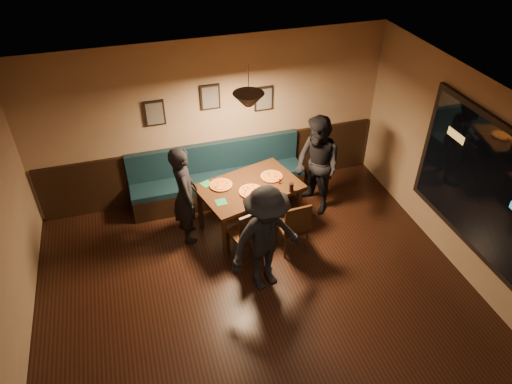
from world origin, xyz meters
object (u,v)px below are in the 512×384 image
at_px(booth_bench, 218,176).
at_px(chair_near_right, 292,225).
at_px(soda_glass, 291,187).
at_px(tabasco_bottle, 280,181).
at_px(dining_table, 250,206).
at_px(diner_left, 185,195).
at_px(chair_near_left, 246,232).
at_px(diner_front, 266,240).
at_px(diner_right, 317,166).

height_order(booth_bench, chair_near_right, booth_bench).
bearing_deg(soda_glass, tabasco_bottle, 113.15).
relative_size(dining_table, tabasco_bottle, 13.50).
bearing_deg(dining_table, diner_left, 161.42).
xyz_separation_m(chair_near_left, diner_front, (0.12, -0.60, 0.35)).
distance_m(chair_near_left, soda_glass, 0.99).
xyz_separation_m(chair_near_right, diner_left, (-1.47, 0.75, 0.35)).
relative_size(dining_table, diner_left, 0.93).
height_order(diner_left, tabasco_bottle, diner_left).
relative_size(booth_bench, soda_glass, 20.30).
bearing_deg(chair_near_left, chair_near_right, -17.95).
xyz_separation_m(diner_left, diner_front, (0.86, -1.33, 0.01)).
relative_size(booth_bench, diner_left, 1.83).
height_order(dining_table, diner_front, diner_front).
relative_size(chair_near_right, diner_left, 0.57).
relative_size(diner_left, diner_right, 0.95).
bearing_deg(chair_near_right, diner_front, -139.25).
relative_size(chair_near_right, diner_right, 0.54).
bearing_deg(chair_near_left, soda_glass, 5.97).
distance_m(soda_glass, tabasco_bottle, 0.26).
xyz_separation_m(chair_near_left, diner_right, (1.46, 0.82, 0.37)).
height_order(diner_front, tabasco_bottle, diner_front).
height_order(chair_near_right, diner_left, diner_left).
height_order(diner_left, diner_front, diner_front).
xyz_separation_m(dining_table, diner_left, (-1.00, 0.06, 0.41)).
height_order(chair_near_left, soda_glass, chair_near_left).
distance_m(booth_bench, tabasco_bottle, 1.28).
distance_m(booth_bench, chair_near_left, 1.54).
xyz_separation_m(dining_table, chair_near_right, (0.47, -0.69, 0.06)).
bearing_deg(tabasco_bottle, chair_near_right, -89.95).
height_order(dining_table, diner_right, diner_right).
xyz_separation_m(dining_table, soda_glass, (0.57, -0.32, 0.48)).
bearing_deg(booth_bench, dining_table, -70.21).
height_order(booth_bench, dining_table, booth_bench).
relative_size(booth_bench, chair_near_right, 3.21).
height_order(soda_glass, tabasco_bottle, soda_glass).
xyz_separation_m(booth_bench, tabasco_bottle, (0.78, -0.95, 0.38)).
xyz_separation_m(chair_near_right, diner_right, (0.73, 0.84, 0.40)).
bearing_deg(diner_right, chair_near_left, -76.77).
height_order(chair_near_left, tabasco_bottle, chair_near_left).
distance_m(dining_table, chair_near_left, 0.72).
height_order(dining_table, diner_left, diner_left).
bearing_deg(booth_bench, diner_right, -25.27).
bearing_deg(chair_near_right, soda_glass, 71.15).
bearing_deg(dining_table, soda_glass, -44.46).
relative_size(chair_near_left, soda_glass, 6.63).
xyz_separation_m(booth_bench, diner_front, (0.17, -2.14, 0.34)).
bearing_deg(booth_bench, chair_near_left, -88.04).
bearing_deg(soda_glass, booth_bench, 126.60).
distance_m(chair_near_right, soda_glass, 0.57).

